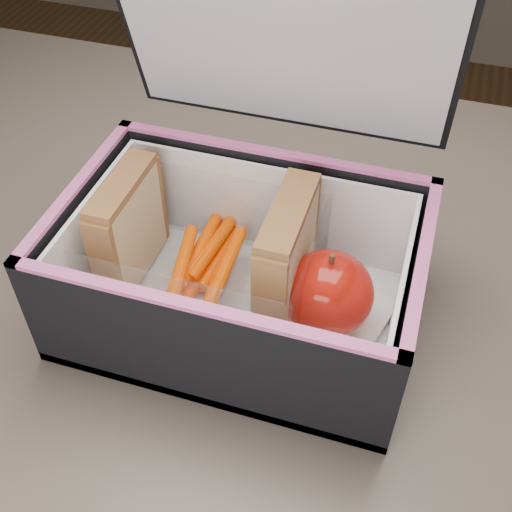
{
  "coord_description": "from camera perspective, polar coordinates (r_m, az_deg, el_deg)",
  "views": [
    {
      "loc": [
        0.06,
        -0.35,
        1.18
      ],
      "look_at": [
        -0.05,
        -0.0,
        0.81
      ],
      "focal_mm": 45.0,
      "sensor_mm": 36.0,
      "label": 1
    }
  ],
  "objects": [
    {
      "name": "kitchen_table",
      "position": [
        0.63,
        4.26,
        -10.73
      ],
      "size": [
        1.2,
        0.8,
        0.75
      ],
      "color": "#53493F",
      "rests_on": "ground"
    },
    {
      "name": "lunch_bag",
      "position": [
        0.51,
        -1.26,
        -0.47
      ],
      "size": [
        0.28,
        0.24,
        0.28
      ],
      "color": "black",
      "rests_on": "kitchen_table"
    },
    {
      "name": "plastic_tub",
      "position": [
        0.53,
        -4.45,
        -0.06
      ],
      "size": [
        0.18,
        0.13,
        0.07
      ],
      "primitive_type": null,
      "color": "white",
      "rests_on": "lunch_bag"
    },
    {
      "name": "sandwich_left",
      "position": [
        0.55,
        -11.25,
        2.52
      ],
      "size": [
        0.02,
        0.09,
        0.1
      ],
      "color": "tan",
      "rests_on": "plastic_tub"
    },
    {
      "name": "sandwich_right",
      "position": [
        0.51,
        2.72,
        -0.24
      ],
      "size": [
        0.03,
        0.09,
        0.11
      ],
      "color": "tan",
      "rests_on": "plastic_tub"
    },
    {
      "name": "carrot_sticks",
      "position": [
        0.55,
        -4.67,
        -1.01
      ],
      "size": [
        0.06,
        0.15,
        0.03
      ],
      "color": "#E04B00",
      "rests_on": "plastic_tub"
    },
    {
      "name": "paper_napkin",
      "position": [
        0.54,
        6.85,
        -5.45
      ],
      "size": [
        0.1,
        0.1,
        0.01
      ],
      "primitive_type": "cube",
      "rotation": [
        0.0,
        0.0,
        -0.26
      ],
      "color": "white",
      "rests_on": "lunch_bag"
    },
    {
      "name": "red_apple",
      "position": [
        0.5,
        6.4,
        -3.29
      ],
      "size": [
        0.08,
        0.08,
        0.08
      ],
      "rotation": [
        0.0,
        0.0,
        0.13
      ],
      "color": "#990F07",
      "rests_on": "paper_napkin"
    }
  ]
}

